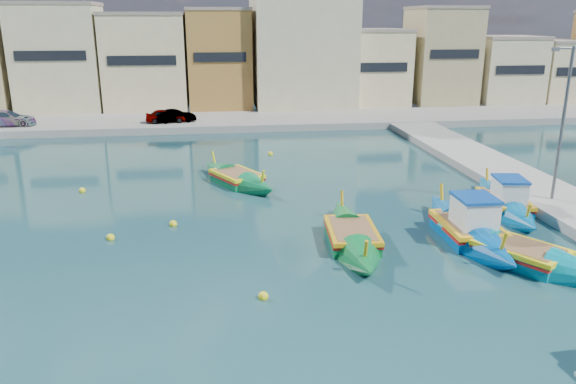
{
  "coord_description": "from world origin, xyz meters",
  "views": [
    {
      "loc": [
        0.63,
        -19.03,
        9.16
      ],
      "look_at": [
        4.0,
        6.0,
        1.4
      ],
      "focal_mm": 35.0,
      "sensor_mm": 36.0,
      "label": 1
    }
  ],
  "objects_px": {
    "luzzu_turquoise_cabin": "(504,203)",
    "luzzu_blue_south": "(352,238)",
    "luzzu_blue_cabin": "(468,230)",
    "luzzu_green": "(237,179)",
    "luzzu_cyan_south": "(520,256)",
    "quay_street_lamp": "(562,124)",
    "church_block": "(302,28)"
  },
  "relations": [
    {
      "from": "quay_street_lamp",
      "to": "luzzu_blue_south",
      "type": "relative_size",
      "value": 0.92
    },
    {
      "from": "luzzu_turquoise_cabin",
      "to": "luzzu_cyan_south",
      "type": "relative_size",
      "value": 1.1
    },
    {
      "from": "luzzu_turquoise_cabin",
      "to": "luzzu_blue_cabin",
      "type": "relative_size",
      "value": 0.98
    },
    {
      "from": "luzzu_blue_cabin",
      "to": "luzzu_blue_south",
      "type": "height_order",
      "value": "luzzu_blue_cabin"
    },
    {
      "from": "luzzu_blue_south",
      "to": "luzzu_turquoise_cabin",
      "type": "bearing_deg",
      "value": 20.85
    },
    {
      "from": "luzzu_cyan_south",
      "to": "luzzu_green",
      "type": "bearing_deg",
      "value": 129.72
    },
    {
      "from": "quay_street_lamp",
      "to": "luzzu_cyan_south",
      "type": "relative_size",
      "value": 1.01
    },
    {
      "from": "quay_street_lamp",
      "to": "luzzu_blue_south",
      "type": "distance_m",
      "value": 12.29
    },
    {
      "from": "church_block",
      "to": "luzzu_green",
      "type": "xyz_separation_m",
      "value": [
        -8.13,
        -27.41,
        -8.15
      ]
    },
    {
      "from": "church_block",
      "to": "luzzu_cyan_south",
      "type": "xyz_separation_m",
      "value": [
        2.41,
        -40.1,
        -8.14
      ]
    },
    {
      "from": "luzzu_green",
      "to": "luzzu_blue_south",
      "type": "xyz_separation_m",
      "value": [
        4.45,
        -9.85,
        -0.0
      ]
    },
    {
      "from": "luzzu_blue_cabin",
      "to": "luzzu_green",
      "type": "xyz_separation_m",
      "value": [
        -9.6,
        9.97,
        -0.12
      ]
    },
    {
      "from": "church_block",
      "to": "quay_street_lamp",
      "type": "distance_m",
      "value": 35.04
    },
    {
      "from": "church_block",
      "to": "luzzu_blue_south",
      "type": "xyz_separation_m",
      "value": [
        -3.68,
        -37.26,
        -8.15
      ]
    },
    {
      "from": "church_block",
      "to": "luzzu_blue_cabin",
      "type": "relative_size",
      "value": 2.13
    },
    {
      "from": "luzzu_cyan_south",
      "to": "luzzu_blue_cabin",
      "type": "bearing_deg",
      "value": 109.15
    },
    {
      "from": "luzzu_turquoise_cabin",
      "to": "quay_street_lamp",
      "type": "bearing_deg",
      "value": -1.05
    },
    {
      "from": "luzzu_green",
      "to": "luzzu_blue_south",
      "type": "height_order",
      "value": "luzzu_blue_south"
    },
    {
      "from": "luzzu_turquoise_cabin",
      "to": "luzzu_cyan_south",
      "type": "xyz_separation_m",
      "value": [
        -2.58,
        -6.14,
        -0.06
      ]
    },
    {
      "from": "church_block",
      "to": "luzzu_blue_south",
      "type": "bearing_deg",
      "value": -95.64
    },
    {
      "from": "luzzu_turquoise_cabin",
      "to": "luzzu_green",
      "type": "height_order",
      "value": "luzzu_turquoise_cabin"
    },
    {
      "from": "luzzu_turquoise_cabin",
      "to": "luzzu_blue_south",
      "type": "relative_size",
      "value": 1.01
    },
    {
      "from": "luzzu_turquoise_cabin",
      "to": "luzzu_green",
      "type": "distance_m",
      "value": 14.66
    },
    {
      "from": "luzzu_turquoise_cabin",
      "to": "luzzu_cyan_south",
      "type": "distance_m",
      "value": 6.66
    },
    {
      "from": "luzzu_blue_south",
      "to": "luzzu_cyan_south",
      "type": "relative_size",
      "value": 1.1
    },
    {
      "from": "quay_street_lamp",
      "to": "luzzu_cyan_south",
      "type": "bearing_deg",
      "value": -129.55
    },
    {
      "from": "church_block",
      "to": "luzzu_cyan_south",
      "type": "distance_m",
      "value": 40.99
    },
    {
      "from": "luzzu_turquoise_cabin",
      "to": "luzzu_blue_south",
      "type": "xyz_separation_m",
      "value": [
        -8.68,
        -3.3,
        -0.07
      ]
    },
    {
      "from": "luzzu_blue_cabin",
      "to": "luzzu_green",
      "type": "height_order",
      "value": "luzzu_blue_cabin"
    },
    {
      "from": "church_block",
      "to": "luzzu_turquoise_cabin",
      "type": "distance_m",
      "value": 35.26
    },
    {
      "from": "luzzu_blue_cabin",
      "to": "luzzu_blue_south",
      "type": "relative_size",
      "value": 1.03
    },
    {
      "from": "luzzu_green",
      "to": "luzzu_blue_south",
      "type": "relative_size",
      "value": 0.89
    }
  ]
}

